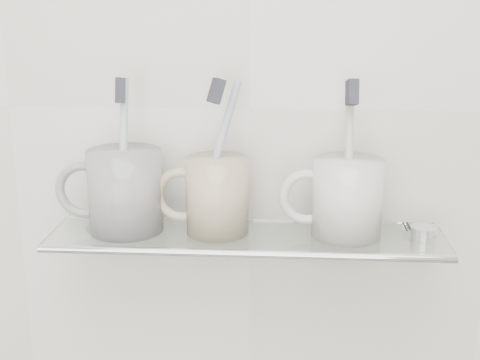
# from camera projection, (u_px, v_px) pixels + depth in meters

# --- Properties ---
(wall_back) EXTENTS (2.50, 0.00, 2.50)m
(wall_back) POSITION_uv_depth(u_px,v_px,m) (249.00, 109.00, 0.87)
(wall_back) COLOR silver
(wall_back) RESTS_ON ground
(shelf_glass) EXTENTS (0.50, 0.12, 0.01)m
(shelf_glass) POSITION_uv_depth(u_px,v_px,m) (246.00, 237.00, 0.85)
(shelf_glass) COLOR silver
(shelf_glass) RESTS_ON wall_back
(shelf_rail) EXTENTS (0.50, 0.01, 0.01)m
(shelf_rail) POSITION_uv_depth(u_px,v_px,m) (244.00, 254.00, 0.79)
(shelf_rail) COLOR silver
(shelf_rail) RESTS_ON shelf_glass
(bracket_left) EXTENTS (0.02, 0.03, 0.02)m
(bracket_left) POSITION_uv_depth(u_px,v_px,m) (95.00, 229.00, 0.91)
(bracket_left) COLOR silver
(bracket_left) RESTS_ON wall_back
(bracket_right) EXTENTS (0.02, 0.03, 0.02)m
(bracket_right) POSITION_uv_depth(u_px,v_px,m) (407.00, 236.00, 0.88)
(bracket_right) COLOR silver
(bracket_right) RESTS_ON wall_back
(mug_left) EXTENTS (0.11, 0.11, 0.11)m
(mug_left) POSITION_uv_depth(u_px,v_px,m) (125.00, 191.00, 0.85)
(mug_left) COLOR silver
(mug_left) RESTS_ON shelf_glass
(mug_left_handle) EXTENTS (0.08, 0.01, 0.08)m
(mug_left_handle) POSITION_uv_depth(u_px,v_px,m) (84.00, 190.00, 0.85)
(mug_left_handle) COLOR silver
(mug_left_handle) RESTS_ON mug_left
(toothbrush_left) EXTENTS (0.02, 0.03, 0.19)m
(toothbrush_left) POSITION_uv_depth(u_px,v_px,m) (123.00, 154.00, 0.83)
(toothbrush_left) COLOR silver
(toothbrush_left) RESTS_ON mug_left
(bristles_left) EXTENTS (0.02, 0.03, 0.03)m
(bristles_left) POSITION_uv_depth(u_px,v_px,m) (120.00, 90.00, 0.81)
(bristles_left) COLOR #2B2D36
(bristles_left) RESTS_ON toothbrush_left
(mug_center) EXTENTS (0.09, 0.09, 0.10)m
(mug_center) POSITION_uv_depth(u_px,v_px,m) (217.00, 196.00, 0.84)
(mug_center) COLOR beige
(mug_center) RESTS_ON shelf_glass
(mug_center_handle) EXTENTS (0.07, 0.01, 0.07)m
(mug_center_handle) POSITION_uv_depth(u_px,v_px,m) (181.00, 195.00, 0.84)
(mug_center_handle) COLOR beige
(mug_center_handle) RESTS_ON mug_center
(toothbrush_center) EXTENTS (0.06, 0.05, 0.18)m
(toothbrush_center) POSITION_uv_depth(u_px,v_px,m) (217.00, 155.00, 0.83)
(toothbrush_center) COLOR #99A4C0
(toothbrush_center) RESTS_ON mug_center
(bristles_center) EXTENTS (0.03, 0.03, 0.03)m
(bristles_center) POSITION_uv_depth(u_px,v_px,m) (216.00, 91.00, 0.80)
(bristles_center) COLOR #2B2D36
(bristles_center) RESTS_ON toothbrush_center
(mug_right) EXTENTS (0.11, 0.11, 0.10)m
(mug_right) POSITION_uv_depth(u_px,v_px,m) (347.00, 198.00, 0.83)
(mug_right) COLOR silver
(mug_right) RESTS_ON shelf_glass
(mug_right_handle) EXTENTS (0.07, 0.01, 0.07)m
(mug_right_handle) POSITION_uv_depth(u_px,v_px,m) (307.00, 197.00, 0.83)
(mug_right_handle) COLOR silver
(mug_right_handle) RESTS_ON mug_right
(toothbrush_right) EXTENTS (0.01, 0.06, 0.19)m
(toothbrush_right) POSITION_uv_depth(u_px,v_px,m) (349.00, 158.00, 0.82)
(toothbrush_right) COLOR beige
(toothbrush_right) RESTS_ON mug_right
(bristles_right) EXTENTS (0.01, 0.03, 0.03)m
(bristles_right) POSITION_uv_depth(u_px,v_px,m) (352.00, 92.00, 0.79)
(bristles_right) COLOR #2B2D36
(bristles_right) RESTS_ON toothbrush_right
(chrome_cap) EXTENTS (0.03, 0.03, 0.01)m
(chrome_cap) POSITION_uv_depth(u_px,v_px,m) (424.00, 232.00, 0.84)
(chrome_cap) COLOR silver
(chrome_cap) RESTS_ON shelf_glass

